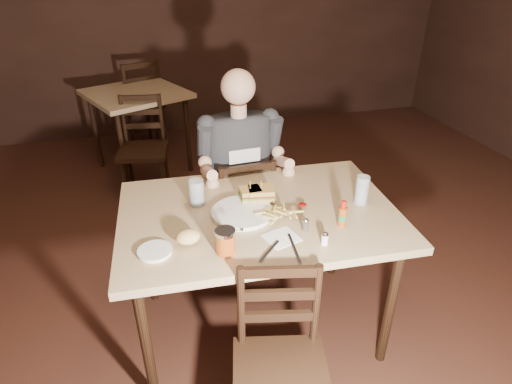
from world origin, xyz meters
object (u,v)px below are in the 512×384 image
object	(u,v)px
hot_sauce	(343,213)
dinner_plate	(242,213)
glass_right	(362,190)
chair_far	(240,212)
main_table	(259,223)
bg_chair_near	(143,151)
side_plate	(155,252)
diner	(241,148)
syrup_dispenser	(225,241)
glass_left	(197,193)
bg_table	(137,101)
chair_near	(281,376)
bg_chair_far	(138,105)

from	to	relation	value
hot_sauce	dinner_plate	bearing A→B (deg)	153.48
hot_sauce	glass_right	bearing A→B (deg)	41.82
chair_far	hot_sauce	bearing A→B (deg)	107.57
main_table	dinner_plate	distance (m)	0.12
bg_chair_near	side_plate	xyz separation A→B (m)	(0.01, -1.91, 0.35)
chair_far	side_plate	xyz separation A→B (m)	(-0.55, -0.78, 0.36)
diner	dinner_plate	size ratio (longest dim) A/B	3.10
hot_sauce	syrup_dispenser	bearing A→B (deg)	-174.08
side_plate	bg_chair_near	bearing A→B (deg)	90.40
main_table	bg_chair_near	distance (m)	1.81
dinner_plate	glass_left	distance (m)	0.25
chair_far	glass_left	world-z (taller)	glass_left
chair_far	side_plate	bearing A→B (deg)	51.89
main_table	chair_far	distance (m)	0.64
side_plate	bg_table	bearing A→B (deg)	90.31
bg_chair_near	chair_near	bearing A→B (deg)	-69.56
hot_sauce	bg_chair_near	bearing A→B (deg)	113.95
bg_table	diner	bearing A→B (deg)	-71.98
dinner_plate	bg_chair_far	bearing A→B (deg)	98.82
bg_table	side_plate	world-z (taller)	side_plate
chair_far	glass_right	world-z (taller)	glass_right
bg_table	chair_far	distance (m)	1.80
main_table	glass_left	world-z (taller)	glass_left
bg_chair_far	main_table	bearing A→B (deg)	78.01
glass_right	diner	bearing A→B (deg)	128.80
chair_near	hot_sauce	size ratio (longest dim) A/B	6.37
main_table	bg_table	bearing A→B (deg)	102.99
bg_table	glass_right	world-z (taller)	glass_right
bg_chair_near	glass_right	distance (m)	2.09
main_table	chair_far	bearing A→B (deg)	86.05
dinner_plate	glass_right	world-z (taller)	glass_right
side_plate	bg_chair_far	bearing A→B (deg)	90.25
glass_right	hot_sauce	bearing A→B (deg)	-138.18
syrup_dispenser	side_plate	bearing A→B (deg)	168.81
main_table	diner	distance (m)	0.56
chair_far	dinner_plate	bearing A→B (deg)	75.13
main_table	chair_near	xyz separation A→B (m)	(-0.09, -0.65, -0.29)
dinner_plate	side_plate	bearing A→B (deg)	-155.55
bg_table	bg_chair_far	xyz separation A→B (m)	(-0.00, 0.55, -0.21)
main_table	bg_chair_near	world-z (taller)	bg_chair_near
chair_far	dinner_plate	xyz separation A→B (m)	(-0.12, -0.58, 0.36)
diner	main_table	bearing A→B (deg)	-97.42
diner	chair_far	bearing A→B (deg)	90.00
chair_near	diner	size ratio (longest dim) A/B	0.92
chair_near	dinner_plate	size ratio (longest dim) A/B	2.84
bg_chair_near	dinner_plate	xyz separation A→B (m)	(0.44, -1.72, 0.35)
chair_far	bg_chair_near	bearing A→B (deg)	-66.60
glass_left	syrup_dispenser	size ratio (longest dim) A/B	1.20
glass_right	main_table	bearing A→B (deg)	173.47
side_plate	glass_left	bearing A→B (deg)	56.06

